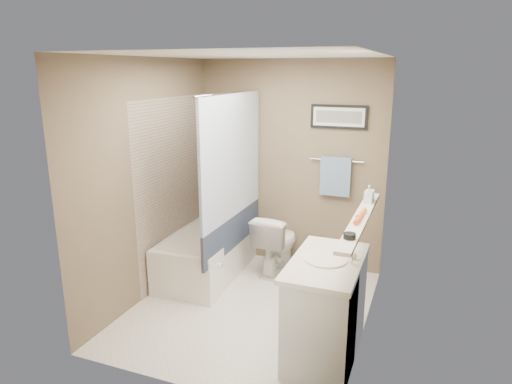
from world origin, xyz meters
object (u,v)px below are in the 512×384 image
at_px(vanity, 326,311).
at_px(glass_jar, 370,195).
at_px(hair_brush_front, 359,219).
at_px(bathtub, 209,252).
at_px(soap_bottle, 369,194).
at_px(toilet, 277,243).
at_px(candle_bowl_near, 350,236).
at_px(hair_brush_back, 361,214).

height_order(vanity, glass_jar, glass_jar).
bearing_deg(hair_brush_front, glass_jar, 90.00).
bearing_deg(bathtub, vanity, -36.37).
bearing_deg(bathtub, soap_bottle, -12.28).
xyz_separation_m(toilet, candle_bowl_near, (1.07, -1.59, 0.78)).
xyz_separation_m(vanity, hair_brush_back, (0.19, 0.36, 0.74)).
relative_size(bathtub, glass_jar, 15.00).
bearing_deg(toilet, hair_brush_back, 139.82).
height_order(candle_bowl_near, hair_brush_front, hair_brush_front).
height_order(hair_brush_front, glass_jar, glass_jar).
distance_m(hair_brush_front, glass_jar, 0.64).
relative_size(vanity, glass_jar, 9.00).
bearing_deg(vanity, candle_bowl_near, -45.29).
relative_size(candle_bowl_near, glass_jar, 0.90).
height_order(candle_bowl_near, soap_bottle, soap_bottle).
xyz_separation_m(toilet, glass_jar, (1.07, -0.54, 0.81)).
bearing_deg(hair_brush_front, hair_brush_back, 90.00).
distance_m(toilet, glass_jar, 1.45).
relative_size(candle_bowl_near, hair_brush_front, 0.41).
bearing_deg(hair_brush_front, soap_bottle, 90.00).
height_order(vanity, candle_bowl_near, candle_bowl_near).
height_order(vanity, hair_brush_back, hair_brush_back).
relative_size(glass_jar, soap_bottle, 0.62).
relative_size(hair_brush_back, glass_jar, 2.20).
distance_m(toilet, vanity, 1.66).
distance_m(vanity, hair_brush_back, 0.84).
distance_m(vanity, candle_bowl_near, 0.78).
bearing_deg(bathtub, toilet, 21.44).
relative_size(toilet, soap_bottle, 4.32).
relative_size(vanity, hair_brush_back, 4.09).
xyz_separation_m(hair_brush_front, soap_bottle, (0.00, 0.55, 0.06)).
xyz_separation_m(vanity, glass_jar, (0.19, 0.86, 0.77)).
bearing_deg(soap_bottle, hair_brush_back, -90.00).
relative_size(vanity, hair_brush_front, 4.09).
height_order(toilet, hair_brush_back, hair_brush_back).
bearing_deg(soap_bottle, toilet, 149.70).
bearing_deg(soap_bottle, hair_brush_front, -90.00).
distance_m(toilet, soap_bottle, 1.50).
bearing_deg(hair_brush_back, glass_jar, 90.00).
distance_m(toilet, candle_bowl_near, 2.07).
relative_size(toilet, candle_bowl_near, 7.79).
bearing_deg(hair_brush_front, bathtub, 154.04).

